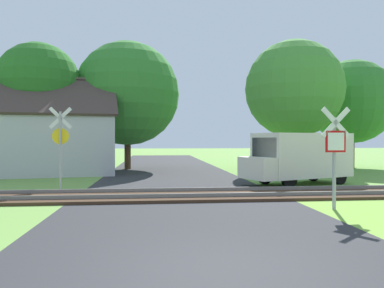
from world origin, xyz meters
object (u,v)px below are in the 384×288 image
Objects in this scene: tree_right at (294,89)px; mail_truck at (299,156)px; crossing_sign_far at (60,140)px; tree_far at (352,102)px; tree_left at (39,84)px; house at (52,141)px; tree_center at (128,94)px; stop_sign_near at (335,150)px.

mail_truck is (-2.28, -6.56, -3.85)m from tree_right.
crossing_sign_far is 20.28m from tree_far.
tree_left is at bearing 175.99° from tree_right.
house is 1.55× the size of mail_truck.
house is 5.86m from tree_center.
tree_far is 1.44× the size of mail_truck.
tree_far is 20.84m from tree_left.
stop_sign_near is at bearing -37.95° from crossing_sign_far.
tree_far is 0.93× the size of tree_right.
tree_right is at bearing -40.32° from mail_truck.
crossing_sign_far is (-8.69, 5.15, 0.26)m from stop_sign_near.
house is at bearing 39.58° from mail_truck.
house is at bearing -53.23° from stop_sign_near.
crossing_sign_far is at bearing -34.80° from stop_sign_near.
crossing_sign_far is 9.51m from tree_left.
house is 1.00× the size of tree_right.
tree_left is 15.57m from tree_right.
stop_sign_near is at bearing -66.02° from tree_center.
house is at bearing 178.77° from tree_right.
crossing_sign_far is at bearing -100.65° from tree_center.
tree_center is (4.18, 2.62, 3.17)m from house.
tree_center is 1.05× the size of tree_right.
crossing_sign_far is 0.38× the size of tree_center.
stop_sign_near is 0.55× the size of mail_truck.
tree_center is at bearing 19.56° from tree_left.
stop_sign_near is at bearing -106.12° from tree_right.
tree_far is (17.49, 9.90, 2.69)m from crossing_sign_far.
house is (-2.28, 7.50, -0.08)m from crossing_sign_far.
tree_center reaches higher than crossing_sign_far.
tree_far is at bearing -60.17° from mail_truck.
tree_far reaches higher than mail_truck.
tree_center is at bearing 22.44° from house.
mail_truck is at bearing -3.70° from crossing_sign_far.
house is 1.04× the size of tree_left.
house is 20.10m from tree_far.
tree_far is 0.89× the size of tree_center.
tree_far is at bearing -0.77° from tree_center.
house is at bearing 99.57° from crossing_sign_far.
stop_sign_near reaches higher than mail_truck.
tree_right reaches higher than tree_far.
crossing_sign_far is 10.02m from mail_truck.
mail_truck is at bearing -38.90° from house.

